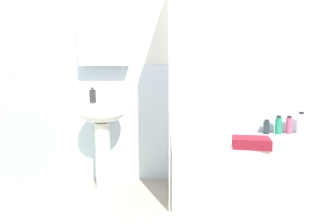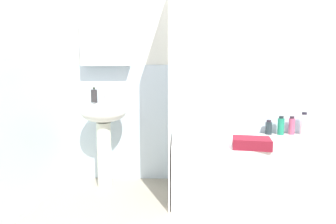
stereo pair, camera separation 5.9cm
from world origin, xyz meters
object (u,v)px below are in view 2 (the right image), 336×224
lotion_bottle (304,124)px  towel_folded (251,143)px  bathtub (249,168)px  sink (104,125)px  conditioner_bottle (269,128)px  shampoo_bottle (292,126)px  body_wash_bottle (281,126)px  soap_dispenser (94,96)px

lotion_bottle → towel_folded: lotion_bottle is taller
bathtub → lotion_bottle: size_ratio=6.25×
sink → conditioner_bottle: (1.63, 0.13, -0.04)m
lotion_bottle → shampoo_bottle: 0.12m
bathtub → shampoo_bottle: (0.49, 0.31, 0.34)m
bathtub → towel_folded: size_ratio=4.79×
sink → shampoo_bottle: 1.87m
shampoo_bottle → conditioner_bottle: bearing=-178.3°
sink → bathtub: sink is taller
bathtub → body_wash_bottle: body_wash_bottle is taller
shampoo_bottle → towel_folded: bearing=-134.0°
sink → body_wash_bottle: 1.75m
shampoo_bottle → body_wash_bottle: body_wash_bottle is taller
body_wash_bottle → towel_folded: size_ratio=0.64×
soap_dispenser → conditioner_bottle: 1.74m
sink → bathtub: size_ratio=0.59×
soap_dispenser → body_wash_bottle: 1.85m
bathtub → lotion_bottle: (0.60, 0.30, 0.36)m
sink → body_wash_bottle: (1.75, 0.11, -0.02)m
soap_dispenser → shampoo_bottle: bearing=4.9°
soap_dispenser → conditioner_bottle: size_ratio=1.01×
lotion_bottle → body_wash_bottle: size_ratio=1.20×
sink → towel_folded: sink is taller
shampoo_bottle → conditioner_bottle: shampoo_bottle is taller
soap_dispenser → towel_folded: 1.49m
bathtub → conditioner_bottle: (0.26, 0.30, 0.32)m
sink → lotion_bottle: (1.98, 0.12, -0.00)m
soap_dispenser → body_wash_bottle: size_ratio=0.78×
lotion_bottle → conditioner_bottle: (-0.34, 0.00, -0.04)m
towel_folded → soap_dispenser: bearing=163.8°
sink → towel_folded: size_ratio=2.84×
shampoo_bottle → bathtub: bearing=-147.6°
lotion_bottle → towel_folded: 0.87m
soap_dispenser → conditioner_bottle: (1.71, 0.16, -0.33)m
soap_dispenser → lotion_bottle: soap_dispenser is taller
conditioner_bottle → soap_dispenser: bearing=-174.7°
shampoo_bottle → sink: bearing=-175.9°
soap_dispenser → sink: bearing=24.8°
shampoo_bottle → towel_folded: (-0.55, -0.57, -0.05)m
soap_dispenser → shampoo_bottle: size_ratio=0.80×
bathtub → sink: bearing=172.6°
lotion_bottle → sink: bearing=-176.5°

